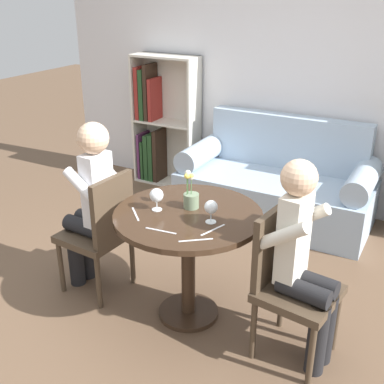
{
  "coord_description": "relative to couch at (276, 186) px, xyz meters",
  "views": [
    {
      "loc": [
        1.29,
        -2.31,
        2.04
      ],
      "look_at": [
        0.0,
        0.05,
        0.88
      ],
      "focal_mm": 45.0,
      "sensor_mm": 36.0,
      "label": 1
    }
  ],
  "objects": [
    {
      "name": "round_table",
      "position": [
        0.0,
        -1.68,
        0.29
      ],
      "size": [
        0.92,
        0.92,
        0.76
      ],
      "color": "#382619",
      "rests_on": "ground_plane"
    },
    {
      "name": "wine_glass_right",
      "position": [
        0.18,
        -1.73,
        0.54
      ],
      "size": [
        0.08,
        0.08,
        0.14
      ],
      "color": "white",
      "rests_on": "round_table"
    },
    {
      "name": "person_left",
      "position": [
        -0.75,
        -1.71,
        0.36
      ],
      "size": [
        0.43,
        0.36,
        1.24
      ],
      "rotation": [
        0.0,
        0.0,
        -1.64
      ],
      "color": "black",
      "rests_on": "ground_plane"
    },
    {
      "name": "back_wall",
      "position": [
        0.0,
        0.42,
        1.04
      ],
      "size": [
        5.2,
        0.05,
        2.7
      ],
      "color": "silver",
      "rests_on": "ground_plane"
    },
    {
      "name": "fork_right_setting",
      "position": [
        0.23,
        -1.81,
        0.45
      ],
      "size": [
        0.07,
        0.18,
        0.0
      ],
      "color": "silver",
      "rests_on": "round_table"
    },
    {
      "name": "wine_glass_left",
      "position": [
        -0.19,
        -1.74,
        0.54
      ],
      "size": [
        0.09,
        0.09,
        0.14
      ],
      "color": "white",
      "rests_on": "round_table"
    },
    {
      "name": "person_right",
      "position": [
        0.75,
        -1.72,
        0.34
      ],
      "size": [
        0.45,
        0.38,
        1.22
      ],
      "rotation": [
        0.0,
        0.0,
        1.43
      ],
      "color": "black",
      "rests_on": "ground_plane"
    },
    {
      "name": "bookshelf_left",
      "position": [
        -1.43,
        0.27,
        0.34
      ],
      "size": [
        0.71,
        0.28,
        1.38
      ],
      "color": "silver",
      "rests_on": "ground_plane"
    },
    {
      "name": "knife_left_setting",
      "position": [
        -0.27,
        -1.85,
        0.45
      ],
      "size": [
        0.14,
        0.14,
        0.0
      ],
      "color": "silver",
      "rests_on": "round_table"
    },
    {
      "name": "chair_right",
      "position": [
        0.66,
        -1.7,
        0.18
      ],
      "size": [
        0.47,
        0.47,
        0.9
      ],
      "rotation": [
        0.0,
        0.0,
        1.43
      ],
      "color": "#473828",
      "rests_on": "ground_plane"
    },
    {
      "name": "fork_left_setting",
      "position": [
        0.2,
        -1.96,
        0.45
      ],
      "size": [
        0.16,
        0.13,
        0.0
      ],
      "color": "silver",
      "rests_on": "round_table"
    },
    {
      "name": "couch",
      "position": [
        0.0,
        0.0,
        0.0
      ],
      "size": [
        1.74,
        0.8,
        0.92
      ],
      "color": "#9EB2C6",
      "rests_on": "ground_plane"
    },
    {
      "name": "chair_left",
      "position": [
        -0.66,
        -1.73,
        0.18
      ],
      "size": [
        0.45,
        0.45,
        0.9
      ],
      "rotation": [
        0.0,
        0.0,
        -1.64
      ],
      "color": "#473828",
      "rests_on": "ground_plane"
    },
    {
      "name": "knife_right_setting",
      "position": [
        -0.02,
        -1.96,
        0.45
      ],
      "size": [
        0.19,
        0.03,
        0.0
      ],
      "color": "silver",
      "rests_on": "round_table"
    },
    {
      "name": "flower_vase",
      "position": [
        -0.02,
        -1.61,
        0.52
      ],
      "size": [
        0.1,
        0.1,
        0.25
      ],
      "color": "gray",
      "rests_on": "round_table"
    },
    {
      "name": "ground_plane",
      "position": [
        0.0,
        -1.68,
        -0.31
      ],
      "size": [
        16.0,
        16.0,
        0.0
      ],
      "primitive_type": "plane",
      "color": "brown"
    }
  ]
}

